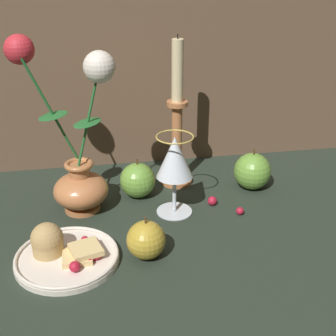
{
  "coord_description": "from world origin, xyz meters",
  "views": [
    {
      "loc": [
        -0.09,
        -0.78,
        0.5
      ],
      "look_at": [
        0.05,
        0.05,
        0.1
      ],
      "focal_mm": 50.0,
      "sensor_mm": 36.0,
      "label": 1
    }
  ],
  "objects": [
    {
      "name": "wine_glass",
      "position": [
        0.07,
        0.04,
        0.12
      ],
      "size": [
        0.07,
        0.07,
        0.17
      ],
      "color": "silver",
      "rests_on": "ground_plane"
    },
    {
      "name": "apple_near_glass",
      "position": [
        0.26,
        0.12,
        0.04
      ],
      "size": [
        0.08,
        0.08,
        0.09
      ],
      "color": "#669938",
      "rests_on": "ground_plane"
    },
    {
      "name": "berry_front_center",
      "position": [
        0.2,
        0.01,
        0.01
      ],
      "size": [
        0.02,
        0.02,
        0.02
      ],
      "primitive_type": "sphere",
      "color": "#AD192D",
      "rests_on": "ground_plane"
    },
    {
      "name": "candlestick",
      "position": [
        0.1,
        0.17,
        0.14
      ],
      "size": [
        0.07,
        0.07,
        0.34
      ],
      "color": "#B77042",
      "rests_on": "ground_plane"
    },
    {
      "name": "berry_near_plate",
      "position": [
        0.15,
        0.06,
        0.01
      ],
      "size": [
        0.02,
        0.02,
        0.02
      ],
      "primitive_type": "sphere",
      "color": "#AD192D",
      "rests_on": "ground_plane"
    },
    {
      "name": "plate_with_pastries",
      "position": [
        -0.16,
        -0.09,
        0.02
      ],
      "size": [
        0.18,
        0.18,
        0.07
      ],
      "color": "silver",
      "rests_on": "ground_plane"
    },
    {
      "name": "vase",
      "position": [
        -0.12,
        0.09,
        0.12
      ],
      "size": [
        0.2,
        0.11,
        0.36
      ],
      "color": "#B77042",
      "rests_on": "ground_plane"
    },
    {
      "name": "apple_beside_vase",
      "position": [
        -0.01,
        -0.1,
        0.03
      ],
      "size": [
        0.07,
        0.07,
        0.08
      ],
      "color": "#B2932D",
      "rests_on": "ground_plane"
    },
    {
      "name": "ground_plane",
      "position": [
        0.0,
        0.0,
        0.0
      ],
      "size": [
        2.4,
        2.4,
        0.0
      ],
      "primitive_type": "plane",
      "color": "#232D23",
      "rests_on": "ground"
    },
    {
      "name": "apple_at_table_edge",
      "position": [
        -0.0,
        0.12,
        0.04
      ],
      "size": [
        0.08,
        0.08,
        0.09
      ],
      "color": "#669938",
      "rests_on": "ground_plane"
    }
  ]
}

